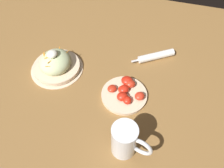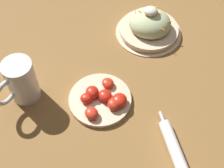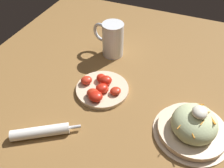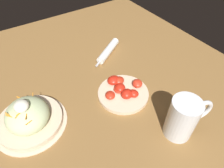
% 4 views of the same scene
% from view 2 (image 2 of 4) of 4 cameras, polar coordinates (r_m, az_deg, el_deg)
% --- Properties ---
extents(ground_plane, '(1.43, 1.43, 0.00)m').
position_cam_2_polar(ground_plane, '(1.06, 2.43, 3.97)').
color(ground_plane, olive).
extents(salad_plate, '(0.23, 0.23, 0.11)m').
position_cam_2_polar(salad_plate, '(1.13, 6.74, 10.37)').
color(salad_plate, beige).
rests_on(salad_plate, ground_plane).
extents(beer_mug, '(0.09, 0.14, 0.14)m').
position_cam_2_polar(beer_mug, '(0.96, -16.02, 0.26)').
color(beer_mug, white).
rests_on(beer_mug, ground_plane).
extents(napkin_roll, '(0.13, 0.19, 0.03)m').
position_cam_2_polar(napkin_roll, '(0.89, 11.23, -11.50)').
color(napkin_roll, white).
rests_on(napkin_roll, ground_plane).
extents(tomato_plate, '(0.19, 0.19, 0.05)m').
position_cam_2_polar(tomato_plate, '(0.95, -1.90, -2.71)').
color(tomato_plate, beige).
rests_on(tomato_plate, ground_plane).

